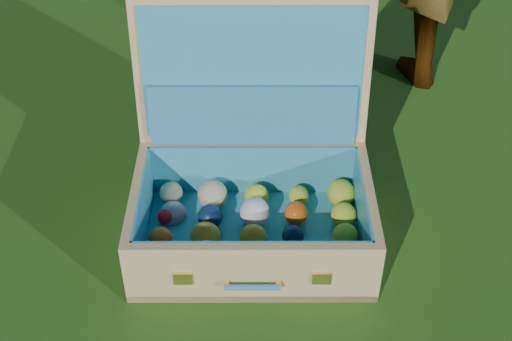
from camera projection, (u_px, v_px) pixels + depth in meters
The scene contains 3 objects.
ground at pixel (309, 216), 2.09m from camera, with size 60.00×60.00×0.00m, color #215114.
stray_ball at pixel (173, 214), 2.04m from camera, with size 0.08×0.08×0.08m, color #466BB6.
suitcase at pixel (252, 176), 1.96m from camera, with size 0.70×0.59×0.62m.
Camera 1 is at (0.02, -1.54, 1.43)m, focal length 50.00 mm.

